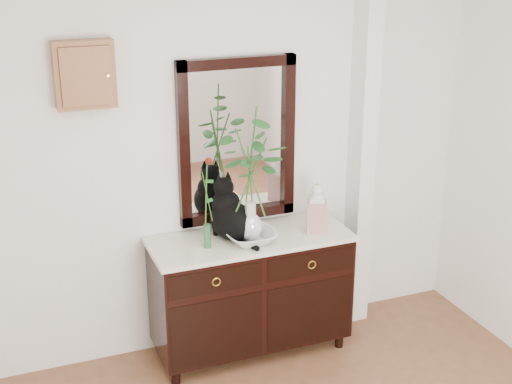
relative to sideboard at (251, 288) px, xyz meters
name	(u,v)px	position (x,y,z in m)	size (l,w,h in m)	color
wall_back	(222,155)	(-0.10, 0.25, 0.88)	(3.60, 0.04, 2.70)	silver
pilaster	(362,143)	(0.90, 0.17, 0.88)	(0.12, 0.20, 2.70)	silver
sideboard	(251,288)	(0.00, 0.00, 0.00)	(1.33, 0.52, 0.82)	black
wall_mirror	(237,141)	(0.00, 0.24, 0.97)	(0.80, 0.06, 1.10)	black
key_cabinet	(85,75)	(-0.95, 0.21, 1.48)	(0.35, 0.10, 0.40)	brown
cat	(232,209)	(-0.11, 0.03, 0.58)	(0.29, 0.35, 0.41)	black
lotus_bowl	(251,237)	(-0.03, -0.08, 0.42)	(0.33, 0.33, 0.08)	silver
vase_branches	(250,174)	(-0.03, -0.08, 0.84)	(0.43, 0.43, 0.90)	silver
bud_vase_rose	(206,203)	(-0.31, -0.05, 0.68)	(0.07, 0.07, 0.61)	#2D6031
ginger_jar	(317,207)	(0.45, -0.07, 0.55)	(0.13, 0.13, 0.34)	silver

